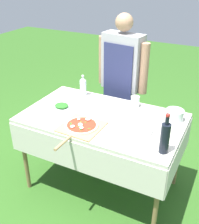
% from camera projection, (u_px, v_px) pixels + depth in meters
% --- Properties ---
extents(ground_plane, '(12.00, 12.00, 0.00)m').
position_uv_depth(ground_plane, '(102.00, 185.00, 2.94)').
color(ground_plane, '#2D5B1E').
extents(prep_table, '(1.45, 0.87, 0.82)m').
position_uv_depth(prep_table, '(102.00, 124.00, 2.59)').
color(prep_table, beige).
rests_on(prep_table, ground).
extents(person_cook, '(0.60, 0.25, 1.62)m').
position_uv_depth(person_cook, '(122.00, 76.00, 3.08)').
color(person_cook, '#333D56').
rests_on(person_cook, ground).
extents(pizza_on_peel, '(0.35, 0.55, 0.05)m').
position_uv_depth(pizza_on_peel, '(81.00, 127.00, 2.37)').
color(pizza_on_peel, tan).
rests_on(pizza_on_peel, prep_table).
extents(oil_bottle, '(0.07, 0.07, 0.32)m').
position_uv_depth(oil_bottle, '(165.00, 138.00, 2.02)').
color(oil_bottle, black).
rests_on(oil_bottle, prep_table).
extents(water_bottle, '(0.07, 0.07, 0.22)m').
position_uv_depth(water_bottle, '(83.00, 86.00, 2.91)').
color(water_bottle, silver).
rests_on(water_bottle, prep_table).
extents(herb_container, '(0.16, 0.14, 0.04)m').
position_uv_depth(herb_container, '(62.00, 106.00, 2.70)').
color(herb_container, silver).
rests_on(herb_container, prep_table).
extents(mixing_tub, '(0.16, 0.16, 0.10)m').
position_uv_depth(mixing_tub, '(174.00, 115.00, 2.48)').
color(mixing_tub, silver).
rests_on(mixing_tub, prep_table).
extents(plate_stack, '(0.24, 0.24, 0.03)m').
position_uv_depth(plate_stack, '(138.00, 130.00, 2.32)').
color(plate_stack, white).
rests_on(plate_stack, prep_table).
extents(sauce_jar, '(0.09, 0.09, 0.11)m').
position_uv_depth(sauce_jar, '(135.00, 102.00, 2.70)').
color(sauce_jar, silver).
rests_on(sauce_jar, prep_table).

